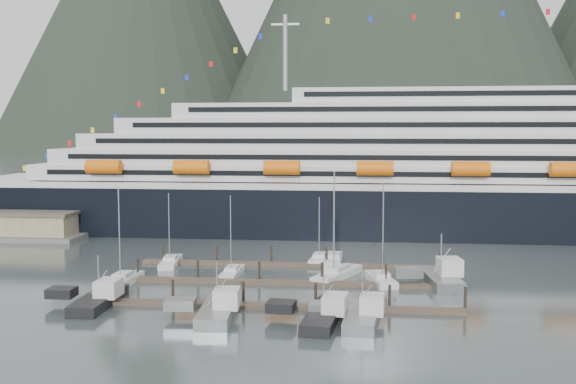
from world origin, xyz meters
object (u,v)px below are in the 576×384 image
object	(u,v)px
sailboat_d	(337,275)
trawler_e	(440,278)
sailboat_g	(334,260)
sailboat_h	(381,280)
sailboat_b	(232,273)
trawler_a	(98,298)
cruise_ship	(474,177)
sailboat_a	(123,281)
sailboat_e	(171,262)
trawler_b	(216,310)
trawler_d	(361,315)
sailboat_f	(320,259)
trawler_c	(322,314)

from	to	relation	value
sailboat_d	trawler_e	xyz separation A→B (m)	(14.55, -2.83, 0.54)
sailboat_g	sailboat_h	size ratio (longest dim) A/B	0.84
sailboat_b	trawler_a	xyz separation A→B (m)	(-13.25, -19.09, 0.49)
sailboat_h	trawler_a	bearing A→B (deg)	101.33
cruise_ship	trawler_e	xyz separation A→B (m)	(-12.43, -49.57, -11.06)
sailboat_a	sailboat_e	bearing A→B (deg)	-8.92
sailboat_b	trawler_e	distance (m)	30.45
sailboat_h	trawler_e	bearing A→B (deg)	-104.25
trawler_b	trawler_d	bearing A→B (deg)	-94.28
sailboat_d	sailboat_f	distance (m)	12.24
sailboat_f	trawler_c	distance (m)	35.07
sailboat_h	trawler_a	world-z (taller)	sailboat_h
sailboat_b	sailboat_e	distance (m)	13.27
cruise_ship	sailboat_h	xyz separation A→B (m)	(-20.69, -49.48, -11.60)
sailboat_f	sailboat_h	size ratio (longest dim) A/B	0.76
trawler_a	trawler_c	distance (m)	28.44
sailboat_a	trawler_c	size ratio (longest dim) A/B	1.08
sailboat_f	sailboat_e	bearing A→B (deg)	107.96
sailboat_d	trawler_e	bearing A→B (deg)	-77.83
sailboat_d	sailboat_g	size ratio (longest dim) A/B	1.30
sailboat_g	trawler_d	size ratio (longest dim) A/B	1.07
cruise_ship	sailboat_d	distance (m)	55.20
sailboat_b	sailboat_d	bearing A→B (deg)	-89.25
cruise_ship	trawler_c	bearing A→B (deg)	-111.72
sailboat_b	trawler_d	distance (m)	30.10
sailboat_a	sailboat_d	distance (m)	30.96
sailboat_a	sailboat_e	xyz separation A→B (m)	(2.82, 14.12, -0.03)
sailboat_a	sailboat_h	distance (m)	36.65
cruise_ship	sailboat_h	distance (m)	54.87
sailboat_g	trawler_b	distance (m)	37.06
cruise_ship	sailboat_g	bearing A→B (deg)	-128.70
cruise_ship	trawler_d	xyz separation A→B (m)	(-23.48, -69.93, -11.16)
trawler_a	sailboat_g	bearing A→B (deg)	-43.45
sailboat_b	trawler_a	world-z (taller)	sailboat_b
sailboat_g	sailboat_h	xyz separation A→B (m)	(7.31, -14.53, 0.03)
trawler_c	sailboat_h	bearing A→B (deg)	-13.72
sailboat_g	trawler_b	xyz separation A→B (m)	(-12.17, -35.00, 0.52)
sailboat_b	trawler_b	size ratio (longest dim) A/B	1.09
sailboat_f	trawler_b	distance (m)	36.37
sailboat_e	trawler_a	bearing A→B (deg)	168.95
sailboat_g	sailboat_h	distance (m)	16.27
sailboat_b	sailboat_f	distance (m)	17.22
trawler_d	trawler_e	bearing A→B (deg)	-23.87
trawler_b	sailboat_b	bearing A→B (deg)	2.04
sailboat_a	sailboat_b	world-z (taller)	sailboat_a
sailboat_e	sailboat_f	xyz separation A→B (m)	(23.91, 5.16, -0.00)
cruise_ship	trawler_a	size ratio (longest dim) A/B	16.60
trawler_b	trawler_e	distance (m)	34.42
trawler_a	trawler_c	xyz separation A→B (m)	(28.16, -4.02, -0.02)
cruise_ship	trawler_e	bearing A→B (deg)	-104.08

